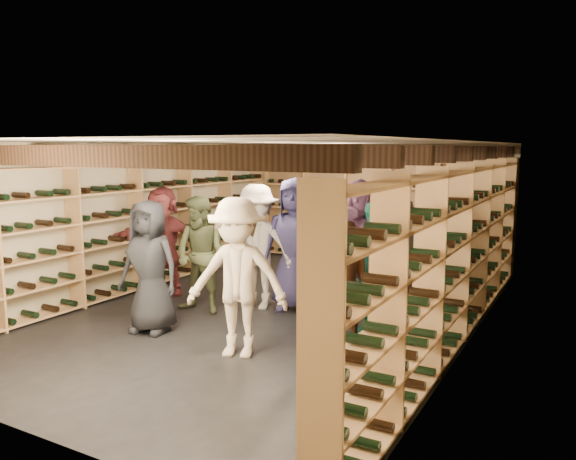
# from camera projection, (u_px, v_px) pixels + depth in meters

# --- Properties ---
(ground) EXTENTS (8.00, 8.00, 0.00)m
(ground) POSITION_uv_depth(u_px,v_px,m) (272.00, 310.00, 8.09)
(ground) COLOR black
(ground) RESTS_ON ground
(walls) EXTENTS (5.52, 8.02, 2.40)m
(walls) POSITION_uv_depth(u_px,v_px,m) (272.00, 228.00, 7.92)
(walls) COLOR #C3B798
(walls) RESTS_ON ground
(ceiling) EXTENTS (5.50, 8.00, 0.01)m
(ceiling) POSITION_uv_depth(u_px,v_px,m) (271.00, 142.00, 7.74)
(ceiling) COLOR beige
(ceiling) RESTS_ON walls
(ceiling_joists) EXTENTS (5.40, 7.12, 0.18)m
(ceiling_joists) POSITION_uv_depth(u_px,v_px,m) (272.00, 152.00, 7.77)
(ceiling_joists) COLOR black
(ceiling_joists) RESTS_ON ground
(wine_rack_left) EXTENTS (0.32, 7.50, 2.15)m
(wine_rack_left) POSITION_uv_depth(u_px,v_px,m) (137.00, 225.00, 9.17)
(wine_rack_left) COLOR tan
(wine_rack_left) RESTS_ON ground
(wine_rack_right) EXTENTS (0.32, 7.50, 2.15)m
(wine_rack_right) POSITION_uv_depth(u_px,v_px,m) (457.00, 253.00, 6.70)
(wine_rack_right) COLOR tan
(wine_rack_right) RESTS_ON ground
(wine_rack_back) EXTENTS (4.70, 0.30, 2.15)m
(wine_rack_back) POSITION_uv_depth(u_px,v_px,m) (369.00, 211.00, 11.25)
(wine_rack_back) COLOR tan
(wine_rack_back) RESTS_ON ground
(crate_stack_left) EXTENTS (0.56, 0.43, 0.85)m
(crate_stack_left) POSITION_uv_depth(u_px,v_px,m) (323.00, 266.00, 9.07)
(crate_stack_left) COLOR tan
(crate_stack_left) RESTS_ON ground
(crate_stack_right) EXTENTS (0.56, 0.43, 0.34)m
(crate_stack_right) POSITION_uv_depth(u_px,v_px,m) (310.00, 280.00, 9.22)
(crate_stack_right) COLOR tan
(crate_stack_right) RESTS_ON ground
(crate_loose) EXTENTS (0.52, 0.36, 0.17)m
(crate_loose) POSITION_uv_depth(u_px,v_px,m) (299.00, 284.00, 9.32)
(crate_loose) COLOR tan
(crate_loose) RESTS_ON ground
(person_0) EXTENTS (0.89, 0.64, 1.69)m
(person_0) POSITION_uv_depth(u_px,v_px,m) (150.00, 267.00, 7.06)
(person_0) COLOR black
(person_0) RESTS_ON ground
(person_2) EXTENTS (0.83, 0.66, 1.66)m
(person_2) POSITION_uv_depth(u_px,v_px,m) (201.00, 255.00, 7.89)
(person_2) COLOR #56603C
(person_2) RESTS_ON ground
(person_3) EXTENTS (1.30, 0.97, 1.79)m
(person_3) POSITION_uv_depth(u_px,v_px,m) (237.00, 278.00, 6.22)
(person_3) COLOR beige
(person_3) RESTS_ON ground
(person_4) EXTENTS (1.07, 0.63, 1.70)m
(person_4) POSITION_uv_depth(u_px,v_px,m) (374.00, 270.00, 6.84)
(person_4) COLOR #1B7466
(person_4) RESTS_ON ground
(person_5) EXTENTS (1.68, 0.95, 1.73)m
(person_5) POSITION_uv_depth(u_px,v_px,m) (163.00, 240.00, 8.90)
(person_5) COLOR maroon
(person_5) RESTS_ON ground
(person_6) EXTENTS (1.08, 0.87, 1.91)m
(person_6) POSITION_uv_depth(u_px,v_px,m) (295.00, 244.00, 8.03)
(person_6) COLOR #25234B
(person_6) RESTS_ON ground
(person_7) EXTENTS (0.70, 0.49, 1.84)m
(person_7) POSITION_uv_depth(u_px,v_px,m) (311.00, 241.00, 8.52)
(person_7) COLOR gray
(person_7) RESTS_ON ground
(person_8) EXTENTS (0.81, 0.67, 1.51)m
(person_8) POSITION_uv_depth(u_px,v_px,m) (347.00, 286.00, 6.45)
(person_8) COLOR #462818
(person_8) RESTS_ON ground
(person_9) EXTENTS (1.28, 0.89, 1.81)m
(person_9) POSITION_uv_depth(u_px,v_px,m) (257.00, 247.00, 8.10)
(person_9) COLOR #9F9891
(person_9) RESTS_ON ground
(person_10) EXTENTS (1.08, 0.67, 1.71)m
(person_10) POSITION_uv_depth(u_px,v_px,m) (336.00, 241.00, 8.90)
(person_10) COLOR #244D3D
(person_10) RESTS_ON ground
(person_11) EXTENTS (1.82, 0.88, 1.89)m
(person_11) POSITION_uv_depth(u_px,v_px,m) (357.00, 244.00, 8.13)
(person_11) COLOR #7E4F7F
(person_11) RESTS_ON ground
(person_12) EXTENTS (0.96, 0.79, 1.68)m
(person_12) POSITION_uv_depth(u_px,v_px,m) (398.00, 260.00, 7.46)
(person_12) COLOR #38383E
(person_12) RESTS_ON ground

